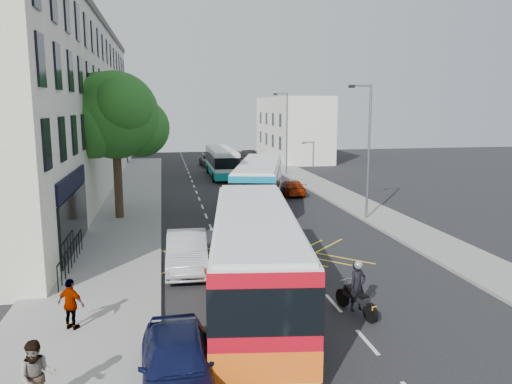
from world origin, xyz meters
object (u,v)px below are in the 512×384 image
street_tree (115,116)px  red_hatchback (292,187)px  parked_car_silver (187,251)px  pedestrian_far (71,304)px  distant_car_grey (211,161)px  distant_car_silver (244,167)px  bus_mid (259,185)px  parked_car_blue (177,363)px  lamp_near (367,145)px  motorbike (357,289)px  lamp_far (286,129)px  bus_near (255,256)px  distant_car_dark (248,155)px  pedestrian_near (37,377)px  bus_far (221,162)px

street_tree → red_hatchback: bearing=27.4°
street_tree → parked_car_silver: size_ratio=1.84×
pedestrian_far → parked_car_silver: bearing=-94.3°
distant_car_grey → distant_car_silver: distant_car_grey is taller
bus_mid → parked_car_blue: bearing=-91.3°
lamp_near → red_hatchback: lamp_near is taller
bus_mid → distant_car_silver: (2.03, 18.86, -1.12)m
lamp_near → motorbike: (-5.76, -13.04, -3.74)m
lamp_far → distant_car_silver: lamp_far is taller
parked_car_silver → red_hatchback: size_ratio=1.17×
bus_mid → motorbike: bearing=-75.2°
motorbike → distant_car_grey: bearing=74.4°
bus_near → distant_car_silver: bearing=89.3°
distant_car_grey → bus_mid: bearing=-94.1°
motorbike → distant_car_grey: motorbike is taller
lamp_far → distant_car_dark: bearing=94.7°
pedestrian_near → bus_far: bearing=68.6°
lamp_far → bus_mid: (-5.73, -15.77, -2.91)m
parked_car_blue → distant_car_grey: (5.28, 45.66, -0.10)m
bus_mid → parked_car_silver: size_ratio=2.47×
street_tree → motorbike: size_ratio=4.28×
bus_far → bus_near: bearing=-94.4°
lamp_near → bus_near: size_ratio=0.66×
distant_car_grey → lamp_far: bearing=-60.2°
lamp_near → motorbike: bearing=-113.8°
red_hatchback → pedestrian_near: pedestrian_near is taller
street_tree → parked_car_silver: bearing=-70.6°
parked_car_silver → distant_car_dark: 43.52m
bus_near → motorbike: 3.64m
lamp_far → distant_car_silver: 6.29m
bus_far → pedestrian_far: bearing=-104.1°
parked_car_silver → red_hatchback: (8.98, 16.79, -0.19)m
bus_far → parked_car_blue: bus_far is taller
motorbike → parked_car_silver: bearing=116.3°
parked_car_silver → red_hatchback: bearing=64.3°
parked_car_blue → red_hatchback: size_ratio=1.08×
red_hatchback → pedestrian_far: pedestrian_far is taller
bus_far → pedestrian_far: (-8.51, -33.27, -0.53)m
bus_far → pedestrian_near: size_ratio=5.89×
street_tree → bus_near: street_tree is taller
motorbike → distant_car_dark: motorbike is taller
lamp_near → bus_near: bearing=-127.8°
bus_mid → red_hatchback: bearing=70.4°
bus_mid → bus_far: bus_mid is taller
pedestrian_near → distant_car_grey: bearing=71.1°
street_tree → bus_near: size_ratio=0.73×
bus_far → motorbike: size_ratio=4.85×
lamp_far → distant_car_grey: (-6.52, 9.07, -3.96)m
lamp_near → distant_car_dark: size_ratio=2.00×
bus_mid → distant_car_silver: size_ratio=3.46×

